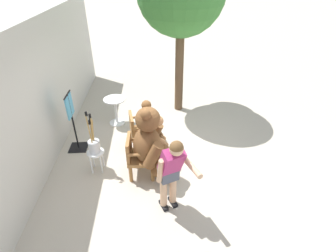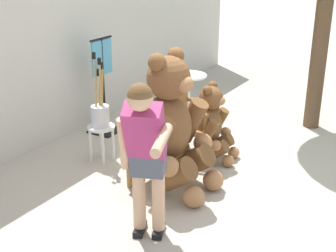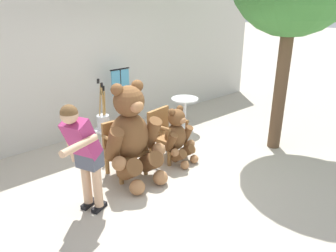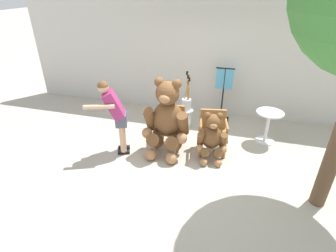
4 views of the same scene
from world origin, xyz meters
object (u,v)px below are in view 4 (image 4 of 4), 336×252
Objects in this scene: brush_bucket at (187,102)px; round_side_table at (268,124)px; clothing_display_stand at (223,94)px; white_stool at (186,113)px; person_visitor at (115,112)px; wooden_chair_left at (170,125)px; wooden_chair_right at (213,131)px; teddy_bear_large at (167,118)px; teddy_bear_small at (212,137)px.

brush_bucket is 1.28× the size of round_side_table.
white_stool is at bearing -143.41° from clothing_display_stand.
person_visitor reaches higher than brush_bucket.
person_visitor is 2.76m from clothing_display_stand.
wooden_chair_left and wooden_chair_right have the same top height.
teddy_bear_large is at bearing -90.74° from wooden_chair_left.
person_visitor reaches higher than teddy_bear_small.
brush_bucket is at bearing 173.85° from round_side_table.
clothing_display_stand is (-1.05, 0.78, 0.27)m from round_side_table.
brush_bucket is 1.85m from round_side_table.
teddy_bear_large is 1.94m from clothing_display_stand.
brush_bucket is (0.16, 1.12, -0.11)m from teddy_bear_large.
round_side_table is at bearing 41.44° from teddy_bear_small.
white_stool is at bearing 123.17° from teddy_bear_small.
brush_bucket is (-0.75, 1.15, 0.16)m from teddy_bear_small.
clothing_display_stand is (1.89, 2.01, -0.20)m from person_visitor.
wooden_chair_left is at bearing -161.64° from round_side_table.
wooden_chair_right is 1.19× the size of round_side_table.
person_visitor is at bearing -127.84° from white_stool.
wooden_chair_left reaches higher than round_side_table.
clothing_display_stand reaches higher than wooden_chair_left.
teddy_bear_large is 1.14m from brush_bucket.
teddy_bear_large is 0.95m from teddy_bear_small.
round_side_table is (1.83, -0.20, 0.09)m from white_stool.
brush_bucket is at bearing 123.05° from teddy_bear_small.
clothing_display_stand is (0.94, 1.70, -0.04)m from teddy_bear_large.
teddy_bear_large is (-0.00, -0.26, 0.30)m from wooden_chair_left.
teddy_bear_small is at bearing -86.21° from wooden_chair_right.
wooden_chair_left is 1.19× the size of round_side_table.
round_side_table is 0.53× the size of clothing_display_stand.
brush_bucket is (-0.73, 0.86, 0.18)m from wooden_chair_right.
wooden_chair_left is 0.40m from teddy_bear_large.
person_visitor is 2.14× the size of round_side_table.
teddy_bear_small is 2.15× the size of white_stool.
person_visitor is 1.13× the size of clothing_display_stand.
person_visitor is (-0.95, -0.31, 0.16)m from teddy_bear_large.
white_stool is at bearing 79.70° from wooden_chair_left.
round_side_table is at bearing 18.36° from wooden_chair_left.
teddy_bear_large is 2.15× the size of round_side_table.
wooden_chair_left is at bearing 30.96° from person_visitor.
brush_bucket is (1.11, 1.43, -0.27)m from person_visitor.
round_side_table is (1.83, -0.20, -0.20)m from brush_bucket.
teddy_bear_small reaches higher than wooden_chair_left.
white_stool is 1.84m from round_side_table.
clothing_display_stand reaches higher than teddy_bear_small.
wooden_chair_right is 1.14m from brush_bucket.
teddy_bear_small is (0.91, -0.29, 0.02)m from wooden_chair_left.
teddy_bear_large is 1.01m from person_visitor.
wooden_chair_left is 1.20m from person_visitor.
wooden_chair_left is 2.09m from round_side_table.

